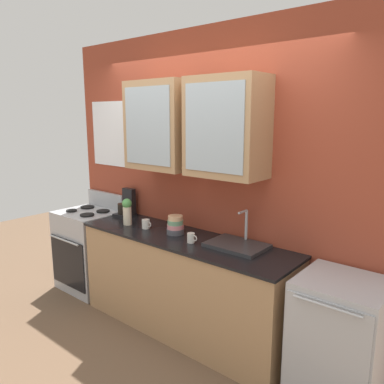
{
  "coord_description": "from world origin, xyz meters",
  "views": [
    {
      "loc": [
        2.12,
        -2.43,
        1.97
      ],
      "look_at": [
        0.11,
        0.0,
        1.32
      ],
      "focal_mm": 35.58,
      "sensor_mm": 36.0,
      "label": 1
    }
  ],
  "objects_px": {
    "cup_near_sink": "(191,238)",
    "cup_near_bowls": "(146,224)",
    "vase": "(127,211)",
    "dishwasher": "(338,342)",
    "stove_range": "(89,249)",
    "bowl_stack": "(175,225)",
    "coffee_maker": "(126,206)",
    "sink_faucet": "(237,244)"
  },
  "relations": [
    {
      "from": "coffee_maker",
      "to": "cup_near_sink",
      "type": "bearing_deg",
      "value": -12.21
    },
    {
      "from": "cup_near_sink",
      "to": "coffee_maker",
      "type": "distance_m",
      "value": 1.13
    },
    {
      "from": "vase",
      "to": "coffee_maker",
      "type": "relative_size",
      "value": 0.91
    },
    {
      "from": "bowl_stack",
      "to": "cup_near_bowls",
      "type": "height_order",
      "value": "bowl_stack"
    },
    {
      "from": "dishwasher",
      "to": "coffee_maker",
      "type": "height_order",
      "value": "coffee_maker"
    },
    {
      "from": "vase",
      "to": "cup_near_bowls",
      "type": "relative_size",
      "value": 2.39
    },
    {
      "from": "stove_range",
      "to": "bowl_stack",
      "type": "relative_size",
      "value": 6.34
    },
    {
      "from": "stove_range",
      "to": "sink_faucet",
      "type": "relative_size",
      "value": 2.27
    },
    {
      "from": "dishwasher",
      "to": "cup_near_bowls",
      "type": "bearing_deg",
      "value": -179.46
    },
    {
      "from": "cup_near_bowls",
      "to": "coffee_maker",
      "type": "xyz_separation_m",
      "value": [
        -0.51,
        0.2,
        0.06
      ]
    },
    {
      "from": "coffee_maker",
      "to": "cup_near_bowls",
      "type": "bearing_deg",
      "value": -21.27
    },
    {
      "from": "stove_range",
      "to": "coffee_maker",
      "type": "bearing_deg",
      "value": 20.85
    },
    {
      "from": "cup_near_bowls",
      "to": "stove_range",
      "type": "bearing_deg",
      "value": 178.71
    },
    {
      "from": "vase",
      "to": "cup_near_bowls",
      "type": "distance_m",
      "value": 0.26
    },
    {
      "from": "bowl_stack",
      "to": "sink_faucet",
      "type": "bearing_deg",
      "value": 5.52
    },
    {
      "from": "cup_near_sink",
      "to": "coffee_maker",
      "type": "xyz_separation_m",
      "value": [
        -1.11,
        0.24,
        0.07
      ]
    },
    {
      "from": "bowl_stack",
      "to": "vase",
      "type": "relative_size",
      "value": 0.65
    },
    {
      "from": "sink_faucet",
      "to": "cup_near_sink",
      "type": "bearing_deg",
      "value": -156.25
    },
    {
      "from": "sink_faucet",
      "to": "coffee_maker",
      "type": "bearing_deg",
      "value": 176.82
    },
    {
      "from": "cup_near_sink",
      "to": "coffee_maker",
      "type": "bearing_deg",
      "value": 167.79
    },
    {
      "from": "vase",
      "to": "dishwasher",
      "type": "relative_size",
      "value": 0.29
    },
    {
      "from": "bowl_stack",
      "to": "cup_near_sink",
      "type": "bearing_deg",
      "value": -19.98
    },
    {
      "from": "stove_range",
      "to": "dishwasher",
      "type": "bearing_deg",
      "value": -0.09
    },
    {
      "from": "cup_near_bowls",
      "to": "coffee_maker",
      "type": "height_order",
      "value": "coffee_maker"
    },
    {
      "from": "vase",
      "to": "dishwasher",
      "type": "bearing_deg",
      "value": 1.2
    },
    {
      "from": "bowl_stack",
      "to": "cup_near_bowls",
      "type": "xyz_separation_m",
      "value": [
        -0.33,
        -0.06,
        -0.03
      ]
    },
    {
      "from": "bowl_stack",
      "to": "cup_near_sink",
      "type": "distance_m",
      "value": 0.29
    },
    {
      "from": "cup_near_bowls",
      "to": "coffee_maker",
      "type": "distance_m",
      "value": 0.55
    },
    {
      "from": "sink_faucet",
      "to": "vase",
      "type": "relative_size",
      "value": 1.81
    },
    {
      "from": "stove_range",
      "to": "coffee_maker",
      "type": "distance_m",
      "value": 0.74
    },
    {
      "from": "dishwasher",
      "to": "cup_near_sink",
      "type": "bearing_deg",
      "value": -177.34
    },
    {
      "from": "sink_faucet",
      "to": "bowl_stack",
      "type": "bearing_deg",
      "value": -174.48
    },
    {
      "from": "bowl_stack",
      "to": "cup_near_sink",
      "type": "xyz_separation_m",
      "value": [
        0.27,
        -0.1,
        -0.04
      ]
    },
    {
      "from": "bowl_stack",
      "to": "stove_range",
      "type": "bearing_deg",
      "value": -178.47
    },
    {
      "from": "bowl_stack",
      "to": "cup_near_bowls",
      "type": "distance_m",
      "value": 0.33
    },
    {
      "from": "bowl_stack",
      "to": "vase",
      "type": "height_order",
      "value": "vase"
    },
    {
      "from": "dishwasher",
      "to": "sink_faucet",
      "type": "bearing_deg",
      "value": 173.64
    },
    {
      "from": "cup_near_bowls",
      "to": "coffee_maker",
      "type": "relative_size",
      "value": 0.38
    },
    {
      "from": "dishwasher",
      "to": "bowl_stack",
      "type": "bearing_deg",
      "value": 178.53
    },
    {
      "from": "bowl_stack",
      "to": "coffee_maker",
      "type": "relative_size",
      "value": 0.59
    },
    {
      "from": "cup_near_sink",
      "to": "cup_near_bowls",
      "type": "distance_m",
      "value": 0.6
    },
    {
      "from": "bowl_stack",
      "to": "cup_near_sink",
      "type": "relative_size",
      "value": 1.73
    }
  ]
}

